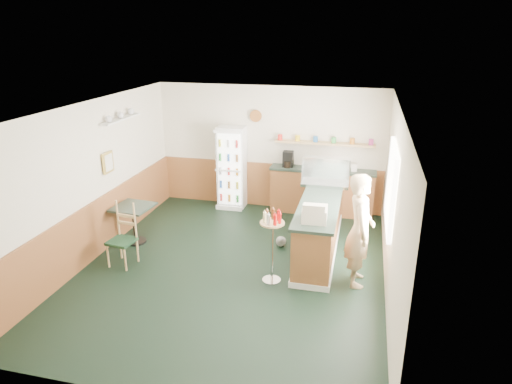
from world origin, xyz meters
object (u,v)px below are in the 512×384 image
(display_case, at_px, (326,172))
(cafe_chair, at_px, (123,232))
(cash_register, at_px, (315,214))
(cafe_table, at_px, (134,217))
(shopkeeper, at_px, (360,230))
(condiment_stand, at_px, (272,236))
(drinks_fridge, at_px, (232,168))

(display_case, bearing_deg, cafe_chair, -148.07)
(cash_register, xyz_separation_m, cafe_table, (-3.40, 0.52, -0.60))
(shopkeeper, relative_size, condiment_stand, 1.52)
(cash_register, distance_m, shopkeeper, 0.73)
(condiment_stand, bearing_deg, display_case, 72.96)
(cafe_table, bearing_deg, cash_register, -8.73)
(cafe_chair, bearing_deg, display_case, 39.21)
(display_case, relative_size, cafe_chair, 0.81)
(display_case, relative_size, condiment_stand, 0.74)
(display_case, relative_size, cash_register, 2.22)
(condiment_stand, height_order, cafe_table, condiment_stand)
(display_case, relative_size, shopkeeper, 0.49)
(cash_register, distance_m, cafe_chair, 3.25)
(cafe_chair, bearing_deg, drinks_fridge, 77.95)
(cafe_chair, bearing_deg, condiment_stand, 6.78)
(drinks_fridge, bearing_deg, cash_register, -51.88)
(cash_register, xyz_separation_m, shopkeeper, (0.70, 0.03, -0.21))
(drinks_fridge, distance_m, display_case, 2.39)
(cash_register, bearing_deg, condiment_stand, -160.86)
(condiment_stand, bearing_deg, drinks_fridge, 117.18)
(drinks_fridge, relative_size, display_case, 2.05)
(drinks_fridge, height_order, cafe_chair, drinks_fridge)
(shopkeeper, height_order, condiment_stand, shopkeeper)
(cash_register, bearing_deg, cafe_chair, -178.69)
(drinks_fridge, height_order, cash_register, drinks_fridge)
(drinks_fridge, bearing_deg, shopkeeper, -43.56)
(display_case, xyz_separation_m, cafe_chair, (-3.20, -1.99, -0.69))
(drinks_fridge, relative_size, cash_register, 4.57)
(display_case, distance_m, condiment_stand, 2.16)
(cafe_table, bearing_deg, display_case, 20.12)
(drinks_fridge, xyz_separation_m, cash_register, (2.16, -2.75, 0.21))
(display_case, xyz_separation_m, shopkeeper, (0.70, -1.74, -0.35))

